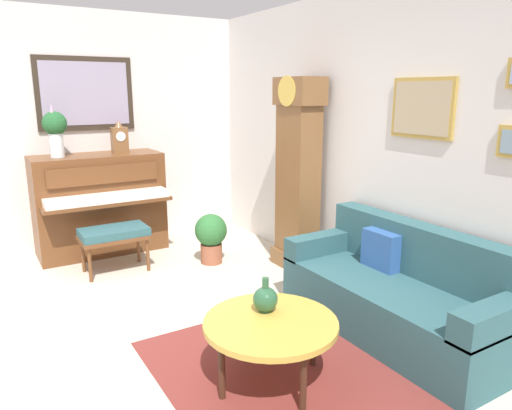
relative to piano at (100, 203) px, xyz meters
name	(u,v)px	position (x,y,z in m)	size (l,w,h in m)	color
ground_plane	(120,348)	(2.23, -0.44, -0.64)	(6.40, 6.00, 0.10)	beige
wall_left	(49,133)	(-0.37, -0.43, 0.82)	(0.13, 4.90, 2.80)	silver
wall_back	(362,142)	(2.25, 1.96, 0.81)	(5.30, 0.13, 2.80)	silver
area_rug	(290,383)	(3.34, 0.38, -0.59)	(2.10, 1.50, 0.01)	maroon
piano	(100,203)	(0.00, 0.00, 0.00)	(0.87, 1.44, 1.17)	brown
piano_bench	(114,235)	(0.73, -0.05, -0.19)	(0.42, 0.70, 0.48)	brown
grandfather_clock	(298,180)	(1.60, 1.69, 0.37)	(0.52, 0.34, 2.03)	brown
couch	(398,294)	(3.19, 1.53, -0.28)	(1.90, 0.80, 0.84)	#2D565B
coffee_table	(271,325)	(3.25, 0.29, -0.19)	(0.88, 0.88, 0.44)	gold
mantel_clock	(119,138)	(0.00, 0.28, 0.75)	(0.13, 0.18, 0.38)	brown
flower_vase	(55,128)	(0.00, -0.42, 0.89)	(0.26, 0.26, 0.58)	silver
green_jug	(265,299)	(3.11, 0.33, -0.07)	(0.17, 0.17, 0.24)	#234C33
potted_plant	(211,235)	(1.02, 0.94, -0.27)	(0.36, 0.36, 0.56)	#935138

